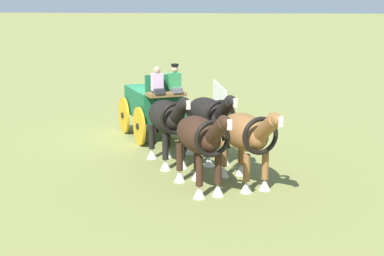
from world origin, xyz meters
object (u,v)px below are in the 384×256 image
Objects in this scene: show_wagon at (154,104)px; draft_horse_lead_near at (247,135)px; draft_horse_lead_off at (200,138)px; draft_horse_rear_off at (168,119)px; draft_horse_rear_near at (209,116)px.

draft_horse_lead_near is at bearing 30.69° from show_wagon.
show_wagon is at bearing -149.31° from draft_horse_lead_near.
draft_horse_lead_near is 1.30m from draft_horse_lead_off.
draft_horse_rear_off is at bearing -155.50° from draft_horse_lead_off.
show_wagon reaches higher than draft_horse_lead_near.
draft_horse_rear_near is 1.03× the size of draft_horse_lead_off.
draft_horse_lead_off reaches higher than draft_horse_rear_off.
draft_horse_lead_off is at bearing -2.07° from draft_horse_rear_near.
draft_horse_lead_off is (0.55, -1.18, 0.03)m from draft_horse_lead_near.
draft_horse_rear_near is at bearing 177.93° from draft_horse_lead_off.
draft_horse_lead_off is at bearing 24.50° from draft_horse_rear_off.
draft_horse_lead_near is at bearing 24.50° from draft_horse_rear_near.
draft_horse_lead_near is at bearing 51.12° from draft_horse_rear_off.
draft_horse_lead_off is at bearing -65.20° from draft_horse_lead_near.
draft_horse_lead_off is (5.73, 1.89, 0.20)m from show_wagon.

